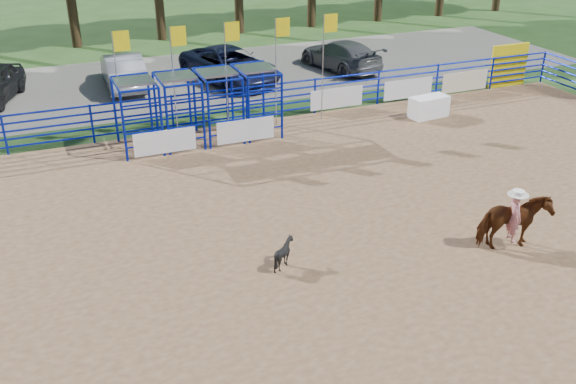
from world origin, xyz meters
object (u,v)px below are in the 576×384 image
(car_b, at_px, (123,70))
(car_d, at_px, (341,55))
(calf, at_px, (284,253))
(car_c, at_px, (230,65))
(horse_and_rider, at_px, (514,220))
(announcer_table, at_px, (429,107))

(car_b, distance_m, car_d, 10.88)
(calf, distance_m, car_b, 17.36)
(car_c, xyz_separation_m, car_d, (5.96, 0.03, -0.07))
(horse_and_rider, relative_size, car_d, 0.47)
(horse_and_rider, distance_m, car_c, 17.83)
(calf, bearing_deg, car_c, -8.77)
(car_b, xyz_separation_m, car_c, (4.87, -1.07, 0.00))
(car_b, bearing_deg, horse_and_rider, 112.64)
(announcer_table, xyz_separation_m, car_b, (-10.90, 9.04, 0.36))
(car_d, bearing_deg, car_c, -11.59)
(horse_and_rider, xyz_separation_m, calf, (-5.90, 1.45, -0.48))
(calf, height_order, car_d, car_d)
(calf, xyz_separation_m, car_d, (9.68, 16.28, 0.34))
(car_c, bearing_deg, horse_and_rider, -99.28)
(car_c, bearing_deg, car_b, 151.30)
(announcer_table, bearing_deg, horse_and_rider, -111.59)
(announcer_table, xyz_separation_m, horse_and_rider, (-3.85, -9.73, 0.43))
(announcer_table, distance_m, horse_and_rider, 10.47)
(horse_and_rider, bearing_deg, car_d, 77.97)
(car_c, bearing_deg, calf, -119.19)
(horse_and_rider, distance_m, car_d, 18.13)
(announcer_table, height_order, calf, announcer_table)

